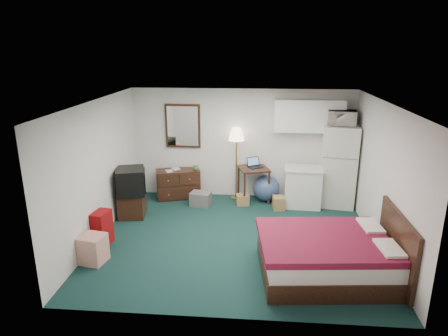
# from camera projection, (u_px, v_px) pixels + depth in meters

# --- Properties ---
(floor) EXTENTS (5.00, 4.50, 0.01)m
(floor) POSITION_uv_depth(u_px,v_px,m) (236.00, 239.00, 7.34)
(floor) COLOR black
(floor) RESTS_ON ground
(ceiling) EXTENTS (5.00, 4.50, 0.01)m
(ceiling) POSITION_uv_depth(u_px,v_px,m) (237.00, 102.00, 6.61)
(ceiling) COLOR white
(ceiling) RESTS_ON walls
(walls) EXTENTS (5.01, 4.51, 2.50)m
(walls) POSITION_uv_depth(u_px,v_px,m) (237.00, 174.00, 6.98)
(walls) COLOR white
(walls) RESTS_ON floor
(mirror) EXTENTS (0.80, 0.06, 1.00)m
(mirror) POSITION_uv_depth(u_px,v_px,m) (183.00, 126.00, 9.08)
(mirror) COLOR white
(mirror) RESTS_ON walls
(upper_cabinets) EXTENTS (1.50, 0.35, 0.70)m
(upper_cabinets) POSITION_uv_depth(u_px,v_px,m) (309.00, 116.00, 8.63)
(upper_cabinets) COLOR white
(upper_cabinets) RESTS_ON walls
(headboard) EXTENTS (0.06, 1.56, 1.00)m
(headboard) POSITION_uv_depth(u_px,v_px,m) (397.00, 245.00, 5.95)
(headboard) COLOR black
(headboard) RESTS_ON walls
(dresser) EXTENTS (1.07, 0.71, 0.67)m
(dresser) POSITION_uv_depth(u_px,v_px,m) (178.00, 184.00, 9.25)
(dresser) COLOR black
(dresser) RESTS_ON floor
(floor_lamp) EXTENTS (0.45, 0.45, 1.66)m
(floor_lamp) POSITION_uv_depth(u_px,v_px,m) (236.00, 164.00, 9.06)
(floor_lamp) COLOR #B3842D
(floor_lamp) RESTS_ON floor
(desk) EXTENTS (0.77, 0.77, 0.78)m
(desk) POSITION_uv_depth(u_px,v_px,m) (253.00, 184.00, 9.04)
(desk) COLOR black
(desk) RESTS_ON floor
(exercise_ball) EXTENTS (0.75, 0.75, 0.60)m
(exercise_ball) POSITION_uv_depth(u_px,v_px,m) (266.00, 188.00, 9.07)
(exercise_ball) COLOR #3A4E80
(exercise_ball) RESTS_ON floor
(kitchen_counter) EXTENTS (0.80, 0.63, 0.84)m
(kitchen_counter) POSITION_uv_depth(u_px,v_px,m) (303.00, 188.00, 8.74)
(kitchen_counter) COLOR white
(kitchen_counter) RESTS_ON floor
(fridge) EXTENTS (0.84, 0.84, 1.79)m
(fridge) POSITION_uv_depth(u_px,v_px,m) (338.00, 166.00, 8.70)
(fridge) COLOR silver
(fridge) RESTS_ON floor
(bed) EXTENTS (2.09, 1.70, 0.63)m
(bed) POSITION_uv_depth(u_px,v_px,m) (326.00, 257.00, 6.10)
(bed) COLOR #490C1A
(bed) RESTS_ON floor
(tv_stand) EXTENTS (0.58, 0.62, 0.51)m
(tv_stand) POSITION_uv_depth(u_px,v_px,m) (132.00, 204.00, 8.26)
(tv_stand) COLOR black
(tv_stand) RESTS_ON floor
(suitcase) EXTENTS (0.30, 0.42, 0.63)m
(suitcase) POSITION_uv_depth(u_px,v_px,m) (102.00, 228.00, 7.05)
(suitcase) COLOR #5C0406
(suitcase) RESTS_ON floor
(retail_box) EXTENTS (0.44, 0.44, 0.47)m
(retail_box) POSITION_uv_depth(u_px,v_px,m) (93.00, 249.00, 6.49)
(retail_box) COLOR beige
(retail_box) RESTS_ON floor
(file_bin) EXTENTS (0.48, 0.40, 0.30)m
(file_bin) POSITION_uv_depth(u_px,v_px,m) (201.00, 199.00, 8.84)
(file_bin) COLOR slate
(file_bin) RESTS_ON floor
(cardboard_box_a) EXTENTS (0.31, 0.28, 0.23)m
(cardboard_box_a) POSITION_uv_depth(u_px,v_px,m) (243.00, 200.00, 8.89)
(cardboard_box_a) COLOR #987D4D
(cardboard_box_a) RESTS_ON floor
(cardboard_box_b) EXTENTS (0.27, 0.31, 0.28)m
(cardboard_box_b) POSITION_uv_depth(u_px,v_px,m) (279.00, 203.00, 8.64)
(cardboard_box_b) COLOR #987D4D
(cardboard_box_b) RESTS_ON floor
(laptop) EXTENTS (0.39, 0.37, 0.21)m
(laptop) POSITION_uv_depth(u_px,v_px,m) (256.00, 163.00, 8.93)
(laptop) COLOR black
(laptop) RESTS_ON desk
(crt_tv) EXTENTS (0.71, 0.75, 0.53)m
(crt_tv) POSITION_uv_depth(u_px,v_px,m) (131.00, 181.00, 8.08)
(crt_tv) COLOR black
(crt_tv) RESTS_ON tv_stand
(microwave) EXTENTS (0.61, 0.40, 0.39)m
(microwave) POSITION_uv_depth(u_px,v_px,m) (342.00, 116.00, 8.36)
(microwave) COLOR silver
(microwave) RESTS_ON fridge
(book_a) EXTENTS (0.14, 0.07, 0.20)m
(book_a) POSITION_uv_depth(u_px,v_px,m) (166.00, 167.00, 8.99)
(book_a) COLOR #987D4D
(book_a) RESTS_ON dresser
(book_b) EXTENTS (0.15, 0.11, 0.22)m
(book_b) POSITION_uv_depth(u_px,v_px,m) (172.00, 165.00, 9.12)
(book_b) COLOR #987D4D
(book_b) RESTS_ON dresser
(mug) EXTENTS (0.15, 0.13, 0.13)m
(mug) POSITION_uv_depth(u_px,v_px,m) (196.00, 167.00, 9.11)
(mug) COLOR #428A3C
(mug) RESTS_ON dresser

